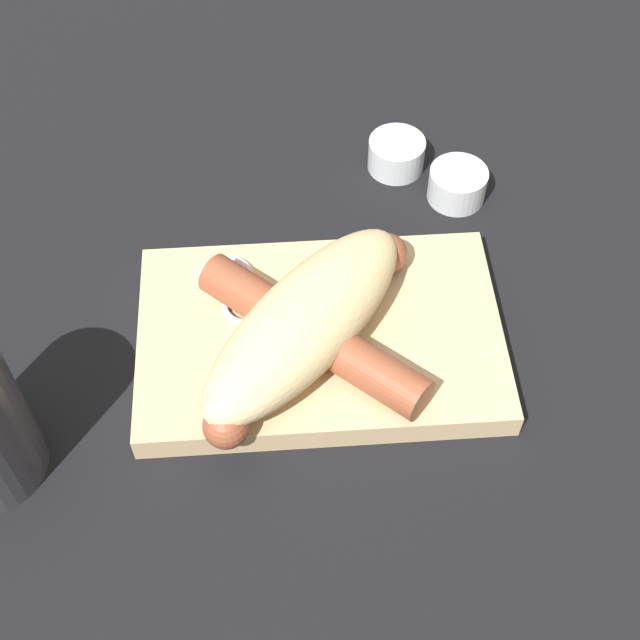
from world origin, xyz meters
TOP-DOWN VIEW (x-y plane):
  - ground_plane at (0.00, 0.00)m, footprint 3.00×3.00m
  - food_tray at (0.00, 0.00)m, footprint 0.25×0.16m
  - bread_roll at (0.01, 0.01)m, footprint 0.17×0.19m
  - sausage at (0.01, 0.01)m, footprint 0.15×0.16m
  - pickled_veggies at (0.06, -0.04)m, footprint 0.05×0.06m
  - condiment_cup_near at (-0.12, -0.14)m, footprint 0.05×0.05m
  - condiment_cup_far at (-0.07, -0.17)m, footprint 0.05×0.05m

SIDE VIEW (x-z plane):
  - ground_plane at x=0.00m, z-range 0.00..0.00m
  - food_tray at x=0.00m, z-range 0.00..0.02m
  - condiment_cup_near at x=-0.12m, z-range 0.00..0.03m
  - condiment_cup_far at x=-0.07m, z-range 0.00..0.03m
  - pickled_veggies at x=0.06m, z-range 0.02..0.03m
  - sausage at x=0.01m, z-range 0.02..0.05m
  - bread_roll at x=0.01m, z-range 0.02..0.07m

